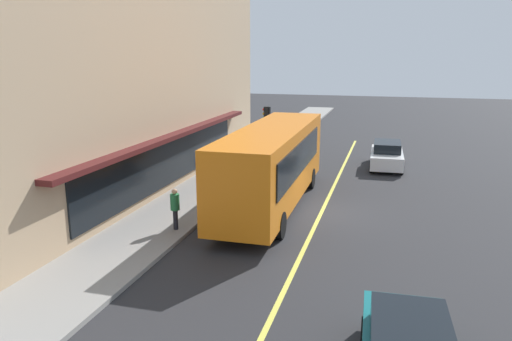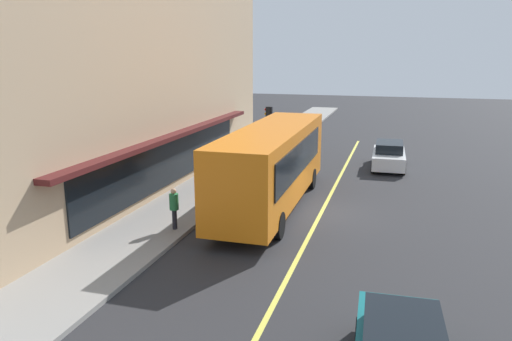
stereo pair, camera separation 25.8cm
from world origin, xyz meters
The scene contains 8 objects.
ground centered at (0.00, 0.00, 0.00)m, with size 120.00×120.00×0.00m, color #28282B.
sidewalk centered at (0.00, 5.91, 0.07)m, with size 80.00×3.10×0.15m, color gray.
lane_centre_stripe centered at (0.00, 0.00, 0.00)m, with size 36.00×0.16×0.01m, color #D8D14C.
storefront_building centered at (1.30, 11.89, 6.28)m, with size 26.59×9.47×12.57m.
bus centered at (0.14, 2.19, 1.99)m, with size 11.15×2.66×3.50m.
traffic_light centered at (9.59, 4.88, 2.53)m, with size 0.30×0.52×3.20m.
car_white centered at (9.33, -2.46, 0.74)m, with size 4.34×1.95×1.52m.
pedestrian_waiting centered at (-3.94, 4.89, 1.09)m, with size 0.34×0.34×1.58m.
Camera 1 is at (-19.57, -2.65, 6.53)m, focal length 34.01 mm.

